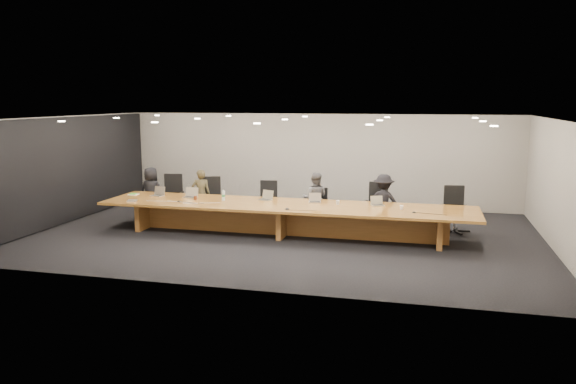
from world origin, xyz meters
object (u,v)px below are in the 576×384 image
chair_mid_left (267,201)px  chair_right (376,205)px  laptop_b (190,193)px  av_box (132,201)px  chair_left (212,198)px  amber_mug (195,198)px  person_b (201,195)px  water_bottle (223,196)px  laptop_e (378,201)px  chair_far_right (455,209)px  mic_right (414,212)px  conference_table (285,214)px  laptop_d (315,198)px  laptop_c (265,195)px  chair_far_left (171,195)px  mic_center (287,209)px  person_d (383,202)px  paper_cup_far (402,207)px  person_a (151,192)px  person_c (315,199)px  paper_cup_near (338,202)px  chair_mid_right (316,206)px  laptop_a (157,191)px  mic_left (179,201)px

chair_mid_left → chair_right: bearing=-7.8°
laptop_b → av_box: bearing=-146.0°
chair_left → amber_mug: (0.04, -1.16, 0.21)m
person_b → water_bottle: 1.46m
laptop_b → laptop_e: size_ratio=1.15×
chair_far_right → mic_right: chair_far_right is taller
chair_far_right → conference_table: bearing=-170.3°
conference_table → chair_right: chair_right is taller
laptop_d → person_b: bearing=156.9°
chair_far_right → laptop_e: (-1.80, -0.87, 0.28)m
laptop_c → laptop_b: bearing=-154.6°
amber_mug → laptop_b: bearing=134.0°
chair_far_left → laptop_b: chair_far_left is taller
water_bottle → mic_center: 1.94m
person_d → paper_cup_far: bearing=117.7°
person_a → person_c: size_ratio=1.01×
water_bottle → amber_mug: size_ratio=2.37×
chair_far_left → person_d: size_ratio=0.86×
chair_far_left → laptop_b: (1.00, -0.97, 0.28)m
chair_left → laptop_b: (-0.22, -0.89, 0.29)m
paper_cup_near → person_d: bearing=40.7°
chair_right → person_a: bearing=-169.3°
chair_mid_left → chair_left: bearing=-179.5°
chair_left → laptop_e: bearing=-29.7°
conference_table → paper_cup_far: size_ratio=96.97×
chair_right → av_box: (-5.80, -1.80, 0.18)m
laptop_d → mic_right: (2.39, -0.68, -0.10)m
person_b → mic_right: size_ratio=13.17×
chair_far_right → person_c: bearing=171.8°
chair_mid_left → conference_table: bearing=-64.3°
chair_far_right → mic_right: 1.79m
person_a → amber_mug: person_a is taller
chair_mid_right → laptop_a: laptop_a is taller
conference_table → chair_mid_left: chair_mid_left is taller
chair_mid_right → laptop_d: bearing=-62.8°
laptop_a → paper_cup_far: bearing=7.9°
mic_left → person_b: bearing=90.7°
chair_right → av_box: chair_right is taller
paper_cup_near → chair_far_right: bearing=18.9°
laptop_a → mic_center: bearing=-3.3°
conference_table → chair_far_left: size_ratio=7.46×
amber_mug → mic_left: (-0.30, -0.33, -0.04)m
conference_table → person_d: 2.54m
conference_table → av_box: size_ratio=40.37×
chair_far_left → paper_cup_far: chair_far_left is taller
person_a → person_b: 1.51m
laptop_c → paper_cup_near: size_ratio=3.31×
amber_mug → mic_right: (5.35, -0.29, -0.04)m
mic_left → amber_mug: bearing=47.4°
chair_right → chair_far_right: chair_right is taller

